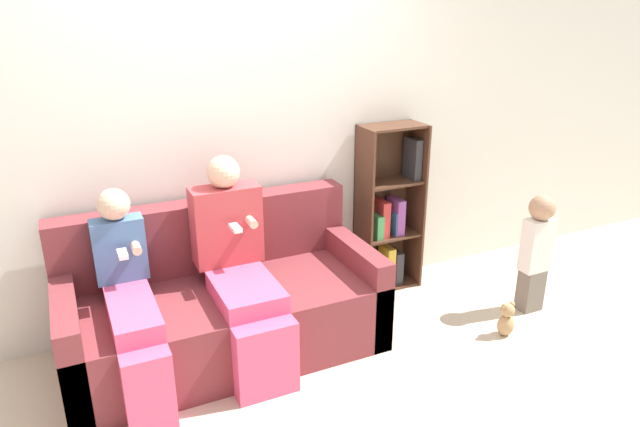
# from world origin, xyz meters

# --- Properties ---
(ground_plane) EXTENTS (14.00, 14.00, 0.00)m
(ground_plane) POSITION_xyz_m (0.00, 0.00, 0.00)
(ground_plane) COLOR beige
(back_wall) EXTENTS (10.00, 0.06, 2.55)m
(back_wall) POSITION_xyz_m (0.00, 1.02, 1.27)
(back_wall) COLOR silver
(back_wall) RESTS_ON ground_plane
(couch) EXTENTS (1.90, 0.89, 0.90)m
(couch) POSITION_xyz_m (-0.22, 0.55, 0.30)
(couch) COLOR maroon
(couch) RESTS_ON ground_plane
(adult_seated) EXTENTS (0.42, 0.81, 1.23)m
(adult_seated) POSITION_xyz_m (-0.13, 0.43, 0.63)
(adult_seated) COLOR #DB4C75
(adult_seated) RESTS_ON ground_plane
(child_seated) EXTENTS (0.29, 0.83, 1.11)m
(child_seated) POSITION_xyz_m (-0.77, 0.39, 0.56)
(child_seated) COLOR #DB4C75
(child_seated) RESTS_ON ground_plane
(toddler_standing) EXTENTS (0.20, 0.18, 0.87)m
(toddler_standing) POSITION_xyz_m (1.90, 0.09, 0.48)
(toddler_standing) COLOR #70665B
(toddler_standing) RESTS_ON ground_plane
(bookshelf) EXTENTS (0.47, 0.27, 1.26)m
(bookshelf) POSITION_xyz_m (1.17, 0.87, 0.54)
(bookshelf) COLOR #4C2D1E
(bookshelf) RESTS_ON ground_plane
(teddy_bear) EXTENTS (0.12, 0.10, 0.24)m
(teddy_bear) POSITION_xyz_m (1.51, -0.11, 0.11)
(teddy_bear) COLOR tan
(teddy_bear) RESTS_ON ground_plane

